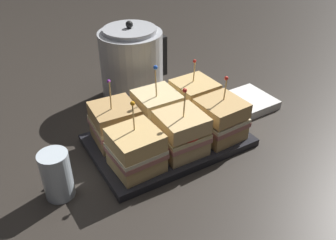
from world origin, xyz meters
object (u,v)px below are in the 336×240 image
(napkin_stack, at_px, (248,102))
(drinking_glass, at_px, (57,175))
(sandwich_back_left, at_px, (115,123))
(sandwich_front_left, at_px, (136,150))
(sandwich_back_center, at_px, (157,111))
(serving_platter, at_px, (168,140))
(sandwich_front_right, at_px, (221,119))
(kettle_steel, at_px, (132,65))
(sandwich_back_right, at_px, (194,99))
(sandwich_front_center, at_px, (180,134))

(napkin_stack, bearing_deg, drinking_glass, -172.69)
(sandwich_back_left, distance_m, drinking_glass, 0.19)
(sandwich_front_left, height_order, sandwich_back_center, sandwich_back_center)
(sandwich_front_left, bearing_deg, napkin_stack, 13.37)
(serving_platter, bearing_deg, sandwich_front_right, -27.58)
(sandwich_back_center, xyz_separation_m, napkin_stack, (0.29, -0.02, -0.05))
(serving_platter, distance_m, kettle_steel, 0.27)
(kettle_steel, height_order, drinking_glass, kettle_steel)
(sandwich_front_right, xyz_separation_m, sandwich_back_center, (-0.11, 0.11, 0.00))
(sandwich_front_left, height_order, sandwich_back_left, sandwich_back_left)
(sandwich_back_center, bearing_deg, sandwich_front_right, -45.02)
(sandwich_front_right, bearing_deg, kettle_steel, 104.60)
(sandwich_back_center, bearing_deg, sandwich_back_right, 0.07)
(napkin_stack, bearing_deg, kettle_steel, 140.39)
(sandwich_front_center, relative_size, sandwich_front_right, 1.07)
(napkin_stack, bearing_deg, sandwich_front_right, -151.86)
(sandwich_front_center, xyz_separation_m, sandwich_back_left, (-0.11, 0.12, -0.00))
(sandwich_front_right, xyz_separation_m, napkin_stack, (0.18, 0.10, -0.05))
(kettle_steel, xyz_separation_m, napkin_stack, (0.26, -0.22, -0.09))
(sandwich_front_center, height_order, drinking_glass, sandwich_front_center)
(sandwich_back_center, height_order, napkin_stack, sandwich_back_center)
(sandwich_front_left, xyz_separation_m, sandwich_back_left, (0.00, 0.12, -0.00))
(sandwich_front_center, relative_size, kettle_steel, 0.73)
(sandwich_front_left, xyz_separation_m, sandwich_front_center, (0.11, 0.00, 0.00))
(sandwich_back_right, bearing_deg, serving_platter, -154.54)
(sandwich_front_center, distance_m, sandwich_front_right, 0.11)
(sandwich_front_center, height_order, kettle_steel, kettle_steel)
(serving_platter, bearing_deg, kettle_steel, 83.10)
(drinking_glass, height_order, napkin_stack, drinking_glass)
(sandwich_front_right, relative_size, sandwich_back_right, 1.00)
(sandwich_back_left, xyz_separation_m, sandwich_back_right, (0.22, -0.00, 0.00))
(sandwich_front_left, bearing_deg, sandwich_front_center, 0.35)
(sandwich_front_center, xyz_separation_m, kettle_steel, (0.03, 0.31, 0.04))
(serving_platter, relative_size, sandwich_front_center, 2.21)
(sandwich_front_left, distance_m, sandwich_back_left, 0.12)
(kettle_steel, bearing_deg, sandwich_front_right, -75.40)
(kettle_steel, relative_size, napkin_stack, 1.73)
(sandwich_back_left, height_order, kettle_steel, kettle_steel)
(kettle_steel, bearing_deg, sandwich_back_right, -67.93)
(sandwich_front_right, relative_size, kettle_steel, 0.68)
(sandwich_front_right, bearing_deg, sandwich_front_left, -179.88)
(serving_platter, relative_size, sandwich_back_left, 2.21)
(napkin_stack, bearing_deg, sandwich_back_left, 177.14)
(sandwich_front_right, distance_m, sandwich_back_left, 0.25)
(sandwich_front_center, relative_size, napkin_stack, 1.26)
(sandwich_front_right, height_order, kettle_steel, kettle_steel)
(napkin_stack, bearing_deg, sandwich_front_left, -166.63)
(sandwich_front_center, bearing_deg, sandwich_back_left, 133.29)
(serving_platter, xyz_separation_m, sandwich_front_right, (0.11, -0.06, 0.06))
(sandwich_back_center, xyz_separation_m, sandwich_back_right, (0.11, 0.00, 0.00))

